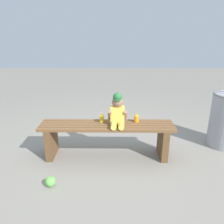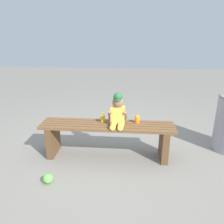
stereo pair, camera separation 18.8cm
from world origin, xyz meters
The scene contains 6 objects.
ground_plane centered at (0.00, 0.00, 0.00)m, with size 16.00×16.00×0.00m, color gray.
park_bench centered at (0.00, 0.00, 0.30)m, with size 1.68×0.35×0.45m.
child_figure centered at (0.13, -0.01, 0.62)m, with size 0.23×0.27×0.40m.
sippy_cup_left centered at (-0.07, 0.07, 0.51)m, with size 0.06×0.06×0.12m.
sippy_cup_right centered at (0.37, 0.07, 0.51)m, with size 0.06×0.06×0.12m.
toy_ball centered at (-0.57, -0.62, 0.05)m, with size 0.11×0.11×0.11m, color #66CC4C.
Camera 1 is at (0.10, -2.53, 1.51)m, focal length 35.11 mm.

